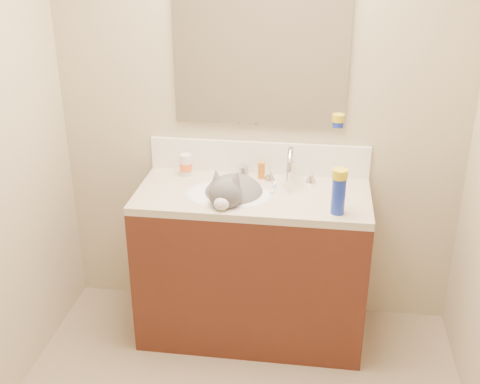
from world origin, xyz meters
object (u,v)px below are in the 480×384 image
(faucet, at_px, (290,169))
(vanity_cabinet, at_px, (252,267))
(silver_jar, at_px, (244,171))
(amber_bottle, at_px, (261,170))
(cat, at_px, (233,197))
(basin, at_px, (229,206))
(pill_bottle, at_px, (186,165))
(spray_can, at_px, (338,196))

(faucet, bearing_deg, vanity_cabinet, -142.71)
(faucet, bearing_deg, silver_jar, 166.85)
(amber_bottle, bearing_deg, cat, -118.97)
(basin, xyz_separation_m, pill_bottle, (-0.27, 0.21, 0.13))
(basin, bearing_deg, silver_jar, 78.42)
(vanity_cabinet, distance_m, basin, 0.40)
(cat, relative_size, pill_bottle, 3.91)
(silver_jar, relative_size, spray_can, 0.34)
(basin, bearing_deg, vanity_cabinet, 14.04)
(cat, xyz_separation_m, spray_can, (0.53, -0.15, 0.11))
(silver_jar, bearing_deg, cat, -96.60)
(faucet, relative_size, amber_bottle, 3.02)
(faucet, xyz_separation_m, spray_can, (0.25, -0.32, 0.00))
(basin, distance_m, amber_bottle, 0.29)
(amber_bottle, bearing_deg, pill_bottle, -178.83)
(vanity_cabinet, relative_size, amber_bottle, 12.94)
(cat, bearing_deg, silver_jar, 89.73)
(cat, xyz_separation_m, pill_bottle, (-0.29, 0.22, 0.08))
(vanity_cabinet, relative_size, spray_can, 6.72)
(basin, distance_m, pill_bottle, 0.37)
(cat, relative_size, amber_bottle, 4.97)
(spray_can, bearing_deg, amber_bottle, 137.36)
(amber_bottle, bearing_deg, faucet, -18.55)
(pill_bottle, bearing_deg, silver_jar, 2.74)
(faucet, distance_m, cat, 0.35)
(spray_can, bearing_deg, silver_jar, 142.92)
(vanity_cabinet, bearing_deg, faucet, 37.29)
(basin, bearing_deg, pill_bottle, 142.01)
(vanity_cabinet, distance_m, spray_can, 0.71)
(pill_bottle, xyz_separation_m, silver_jar, (0.32, 0.02, -0.03))
(vanity_cabinet, xyz_separation_m, faucet, (0.18, 0.14, 0.54))
(cat, bearing_deg, pill_bottle, 149.79)
(vanity_cabinet, distance_m, cat, 0.44)
(faucet, bearing_deg, amber_bottle, 161.45)
(vanity_cabinet, xyz_separation_m, basin, (-0.12, -0.03, 0.38))
(faucet, height_order, cat, faucet)
(amber_bottle, bearing_deg, silver_jar, 176.04)
(silver_jar, xyz_separation_m, amber_bottle, (0.10, -0.01, 0.02))
(vanity_cabinet, xyz_separation_m, silver_jar, (-0.07, 0.20, 0.48))
(silver_jar, bearing_deg, pill_bottle, -177.26)
(pill_bottle, height_order, spray_can, spray_can)
(vanity_cabinet, height_order, spray_can, spray_can)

